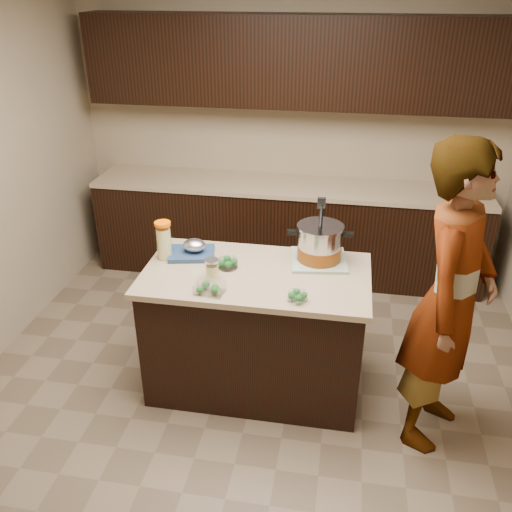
{
  "coord_description": "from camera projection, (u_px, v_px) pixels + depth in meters",
  "views": [
    {
      "loc": [
        0.52,
        -3.0,
        2.59
      ],
      "look_at": [
        0.0,
        0.0,
        1.02
      ],
      "focal_mm": 38.0,
      "sensor_mm": 36.0,
      "label": 1
    }
  ],
  "objects": [
    {
      "name": "ground_plane",
      "position": [
        256.0,
        382.0,
        3.89
      ],
      "size": [
        4.0,
        4.0,
        0.0
      ],
      "primitive_type": "plane",
      "color": "brown",
      "rests_on": "ground"
    },
    {
      "name": "room_shell",
      "position": [
        256.0,
        149.0,
        3.1
      ],
      "size": [
        4.04,
        4.04,
        2.72
      ],
      "color": "tan",
      "rests_on": "ground"
    },
    {
      "name": "back_cabinets",
      "position": [
        288.0,
        178.0,
        4.98
      ],
      "size": [
        3.6,
        0.63,
        2.33
      ],
      "color": "black",
      "rests_on": "ground"
    },
    {
      "name": "island",
      "position": [
        256.0,
        330.0,
        3.68
      ],
      "size": [
        1.46,
        0.81,
        0.9
      ],
      "color": "black",
      "rests_on": "ground"
    },
    {
      "name": "dish_towel",
      "position": [
        319.0,
        260.0,
        3.61
      ],
      "size": [
        0.41,
        0.41,
        0.02
      ],
      "primitive_type": "cube",
      "rotation": [
        0.0,
        0.0,
        0.14
      ],
      "color": "#4E7553",
      "rests_on": "island"
    },
    {
      "name": "stock_pot",
      "position": [
        320.0,
        245.0,
        3.56
      ],
      "size": [
        0.43,
        0.33,
        0.44
      ],
      "rotation": [
        0.0,
        0.0,
        0.07
      ],
      "color": "#B7B7BC",
      "rests_on": "dish_towel"
    },
    {
      "name": "lemonade_pitcher",
      "position": [
        164.0,
        242.0,
        3.61
      ],
      "size": [
        0.12,
        0.12,
        0.26
      ],
      "rotation": [
        0.0,
        0.0,
        -0.08
      ],
      "color": "#D3CE81",
      "rests_on": "island"
    },
    {
      "name": "mason_jar",
      "position": [
        212.0,
        270.0,
        3.37
      ],
      "size": [
        0.12,
        0.12,
        0.15
      ],
      "rotation": [
        0.0,
        0.0,
        0.39
      ],
      "color": "#D3CE81",
      "rests_on": "island"
    },
    {
      "name": "broccoli_tub_left",
      "position": [
        228.0,
        264.0,
        3.53
      ],
      "size": [
        0.13,
        0.13,
        0.06
      ],
      "rotation": [
        0.0,
        0.0,
        0.01
      ],
      "color": "silver",
      "rests_on": "island"
    },
    {
      "name": "broccoli_tub_right",
      "position": [
        297.0,
        297.0,
        3.17
      ],
      "size": [
        0.12,
        0.12,
        0.06
      ],
      "rotation": [
        0.0,
        0.0,
        -0.04
      ],
      "color": "silver",
      "rests_on": "island"
    },
    {
      "name": "broccoli_tub_rect",
      "position": [
        210.0,
        288.0,
        3.25
      ],
      "size": [
        0.19,
        0.15,
        0.06
      ],
      "rotation": [
        0.0,
        0.0,
        -0.13
      ],
      "color": "silver",
      "rests_on": "island"
    },
    {
      "name": "blue_tray",
      "position": [
        193.0,
        250.0,
        3.67
      ],
      "size": [
        0.34,
        0.3,
        0.11
      ],
      "rotation": [
        0.0,
        0.0,
        0.2
      ],
      "color": "navy",
      "rests_on": "island"
    },
    {
      "name": "person",
      "position": [
        450.0,
        301.0,
        3.08
      ],
      "size": [
        0.69,
        0.82,
        1.9
      ],
      "primitive_type": "imported",
      "rotation": [
        0.0,
        0.0,
        1.16
      ],
      "color": "gray",
      "rests_on": "ground"
    }
  ]
}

